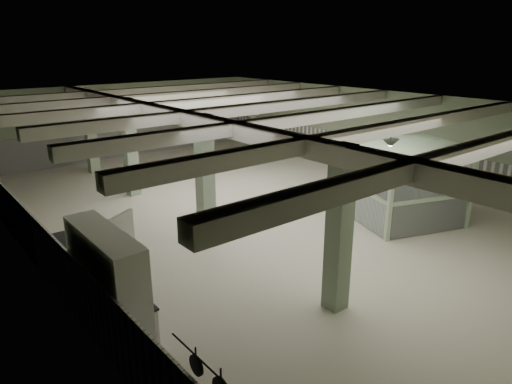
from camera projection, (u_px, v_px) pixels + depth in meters
floor at (252, 208)px, 15.83m from camera, size 20.00×20.00×0.00m
ceiling at (251, 103)px, 14.71m from camera, size 14.00×20.00×0.02m
wall_back at (126, 120)px, 22.63m from camera, size 14.00×0.02×3.60m
wall_left at (27, 201)px, 11.06m from camera, size 0.02×20.00×3.60m
wall_right at (379, 133)px, 19.48m from camera, size 0.02×20.00×3.60m
wainscot_left at (34, 241)px, 11.40m from camera, size 0.05×19.90×1.50m
wainscot_right at (377, 157)px, 19.79m from camera, size 0.05×19.90×1.50m
wainscot_back at (128, 141)px, 22.93m from camera, size 13.90×0.05×1.50m
girder at (184, 118)px, 13.27m from camera, size 0.45×19.90×0.40m
beam_a at (482, 148)px, 9.25m from camera, size 13.90×0.35×0.32m
beam_b at (380, 131)px, 11.09m from camera, size 13.90×0.35×0.32m
beam_c at (306, 118)px, 12.93m from camera, size 13.90×0.35×0.32m
beam_d at (251, 109)px, 14.77m from camera, size 13.90×0.35×0.32m
beam_e at (208, 102)px, 16.60m from camera, size 13.90×0.35×0.32m
beam_f at (174, 96)px, 18.44m from camera, size 13.90×0.35×0.32m
beam_g at (146, 91)px, 20.28m from camera, size 13.90×0.35×0.32m
column_a at (339, 230)px, 9.35m from camera, size 0.42×0.42×3.60m
column_b at (205, 177)px, 13.03m from camera, size 0.42×0.42×3.60m
column_c at (130, 148)px, 16.71m from camera, size 0.42×0.42×3.60m
column_d at (90, 132)px, 19.65m from camera, size 0.42×0.42×3.60m
hook_rail at (197, 357)px, 5.49m from camera, size 0.02×1.20×0.02m
pendant_front at (390, 143)px, 11.50m from camera, size 0.44×0.44×0.22m
pendant_mid at (254, 117)px, 15.55m from camera, size 0.44×0.44×0.22m
pendant_back at (179, 103)px, 19.23m from camera, size 0.44×0.44×0.22m
prep_counter at (91, 286)px, 9.84m from camera, size 0.84×4.77×0.91m
pitcher_near at (109, 290)px, 8.55m from camera, size 0.25×0.27×0.28m
pitcher_far at (81, 247)px, 10.39m from camera, size 0.24×0.26×0.26m
veg_colander at (98, 266)px, 9.59m from camera, size 0.46×0.46×0.18m
orange_bowl at (85, 260)px, 9.94m from camera, size 0.24×0.24×0.08m
skillet_far at (196, 365)px, 5.68m from camera, size 0.04×0.28×0.28m
walkin_cooler at (109, 285)px, 8.55m from camera, size 1.18×2.46×2.26m
guard_booth at (408, 169)px, 14.20m from camera, size 3.82×3.54×2.50m
filing_cabinet at (447, 191)px, 15.42m from camera, size 0.58×0.72×1.37m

